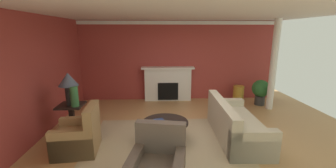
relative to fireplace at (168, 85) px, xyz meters
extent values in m
plane|color=tan|center=(0.30, -2.82, -0.56)|extent=(8.54, 8.54, 0.00)
cube|color=#9E3833|center=(0.30, 0.21, 0.80)|extent=(7.17, 0.12, 2.73)
cube|color=#9E3833|center=(-3.04, -2.52, 0.80)|extent=(0.12, 6.53, 2.73)
cube|color=white|center=(0.30, -2.52, 2.20)|extent=(7.17, 6.53, 0.06)
cube|color=white|center=(0.30, 0.13, 2.09)|extent=(7.17, 0.08, 0.12)
cube|color=tan|center=(-0.19, -2.98, -0.55)|extent=(3.27, 2.36, 0.01)
cube|color=white|center=(0.00, 0.01, 0.00)|extent=(1.60, 0.25, 1.12)
cube|color=black|center=(0.00, -0.01, -0.21)|extent=(0.70, 0.26, 0.60)
cube|color=white|center=(0.00, -0.02, 0.59)|extent=(1.80, 0.35, 0.06)
cube|color=#BCB299|center=(1.42, -2.92, -0.34)|extent=(0.96, 2.13, 0.45)
cube|color=#BCB299|center=(1.07, -2.91, 0.09)|extent=(0.26, 2.11, 0.40)
cube|color=#BCB299|center=(1.39, -3.87, -0.25)|extent=(0.91, 0.23, 0.62)
cube|color=#BCB299|center=(1.44, -1.97, -0.25)|extent=(0.91, 0.23, 0.62)
cube|color=#9E7A4C|center=(-1.96, -3.35, -0.34)|extent=(0.86, 0.86, 0.44)
cube|color=#9E7A4C|center=(-1.64, -3.33, 0.13)|extent=(0.23, 0.81, 0.51)
cube|color=#9E7A4C|center=(-1.99, -3.03, -0.26)|extent=(0.81, 0.21, 0.60)
cube|color=#9E7A4C|center=(-1.94, -3.68, -0.26)|extent=(0.81, 0.21, 0.60)
cube|color=brown|center=(-0.31, -4.19, 0.13)|extent=(0.82, 0.30, 0.51)
cylinder|color=black|center=(-0.19, -2.98, -0.13)|extent=(1.00, 1.00, 0.04)
cylinder|color=black|center=(-0.19, -2.98, -0.36)|extent=(0.12, 0.12, 0.41)
cylinder|color=black|center=(-0.19, -2.98, -0.55)|extent=(0.56, 0.56, 0.03)
cube|color=black|center=(-2.37, -2.48, 0.12)|extent=(0.56, 0.56, 0.04)
cube|color=black|center=(-2.37, -2.48, -0.23)|extent=(0.10, 0.10, 0.66)
cube|color=black|center=(-2.37, -2.48, -0.54)|extent=(0.45, 0.45, 0.04)
cylinder|color=black|center=(-2.37, -2.48, 0.36)|extent=(0.18, 0.18, 0.45)
cone|color=#4C566B|center=(-2.37, -2.48, 0.74)|extent=(0.44, 0.44, 0.30)
cylinder|color=#B7892D|center=(2.41, -0.30, -0.28)|extent=(0.36, 0.36, 0.56)
cylinder|color=#33703D|center=(-2.22, -2.60, 0.37)|extent=(0.18, 0.18, 0.47)
cube|color=navy|center=(-0.33, -3.00, -0.08)|extent=(0.25, 0.21, 0.05)
cylinder|color=#333333|center=(3.01, -0.64, -0.41)|extent=(0.32, 0.32, 0.30)
sphere|color=#28602D|center=(3.01, -0.64, -0.01)|extent=(0.56, 0.56, 0.56)
cylinder|color=white|center=(3.13, -1.03, 0.80)|extent=(0.20, 0.20, 2.73)
camera|label=1|loc=(-0.34, -7.42, 1.76)|focal=23.45mm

